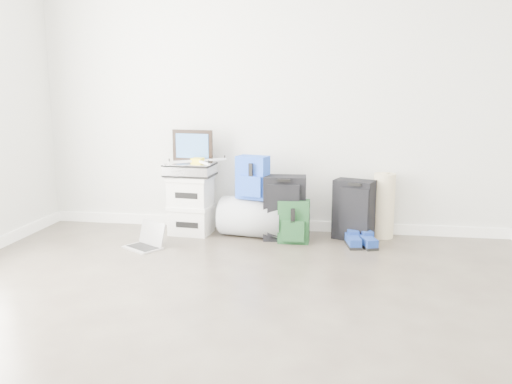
% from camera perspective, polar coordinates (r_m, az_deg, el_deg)
% --- Properties ---
extents(ground, '(5.00, 5.00, 0.00)m').
position_cam_1_polar(ground, '(3.04, -4.81, -15.93)').
color(ground, '#393029').
rests_on(ground, ground).
extents(room_envelope, '(4.52, 5.02, 2.71)m').
position_cam_1_polar(room_envelope, '(2.75, -5.32, 18.19)').
color(room_envelope, beige).
rests_on(room_envelope, ground).
extents(boxes_stack, '(0.42, 0.35, 0.55)m').
position_cam_1_polar(boxes_stack, '(5.16, -6.86, -1.35)').
color(boxes_stack, silver).
rests_on(boxes_stack, ground).
extents(briefcase, '(0.45, 0.34, 0.13)m').
position_cam_1_polar(briefcase, '(5.10, -6.95, 2.36)').
color(briefcase, '#B2B2B7').
rests_on(briefcase, boxes_stack).
extents(painting, '(0.40, 0.08, 0.30)m').
position_cam_1_polar(painting, '(5.17, -6.71, 4.86)').
color(painting, black).
rests_on(painting, briefcase).
extents(drone, '(0.47, 0.47, 0.05)m').
position_cam_1_polar(drone, '(5.05, -6.16, 3.30)').
color(drone, yellow).
rests_on(drone, briefcase).
extents(duffel_bag, '(0.65, 0.47, 0.37)m').
position_cam_1_polar(duffel_bag, '(5.04, -0.31, -2.66)').
color(duffel_bag, gray).
rests_on(duffel_bag, ground).
extents(blue_backpack, '(0.31, 0.26, 0.39)m').
position_cam_1_polar(blue_backpack, '(4.94, -0.37, 1.47)').
color(blue_backpack, '#1B29B0').
rests_on(blue_backpack, duffel_bag).
extents(large_suitcase, '(0.39, 0.27, 0.59)m').
position_cam_1_polar(large_suitcase, '(4.93, 3.03, -1.70)').
color(large_suitcase, black).
rests_on(large_suitcase, ground).
extents(green_backpack, '(0.28, 0.20, 0.39)m').
position_cam_1_polar(green_backpack, '(4.86, 4.00, -3.20)').
color(green_backpack, '#133519').
rests_on(green_backpack, ground).
extents(carry_on, '(0.40, 0.33, 0.55)m').
position_cam_1_polar(carry_on, '(5.01, 10.25, -1.87)').
color(carry_on, black).
rests_on(carry_on, ground).
extents(shoes, '(0.29, 0.29, 0.09)m').
position_cam_1_polar(shoes, '(4.85, 10.90, -5.15)').
color(shoes, black).
rests_on(shoes, ground).
extents(rolled_rug, '(0.20, 0.20, 0.60)m').
position_cam_1_polar(rolled_rug, '(5.13, 13.29, -1.41)').
color(rolled_rug, tan).
rests_on(rolled_rug, ground).
extents(laptop, '(0.39, 0.36, 0.22)m').
position_cam_1_polar(laptop, '(4.82, -11.45, -5.13)').
color(laptop, silver).
rests_on(laptop, ground).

